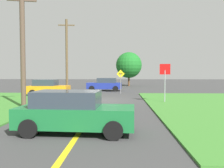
{
  "coord_description": "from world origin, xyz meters",
  "views": [
    {
      "loc": [
        1.6,
        -19.74,
        2.34
      ],
      "look_at": [
        0.73,
        3.7,
        1.18
      ],
      "focal_mm": 38.23,
      "sensor_mm": 36.0,
      "label": 1
    }
  ],
  "objects_px": {
    "stop_sign": "(165,75)",
    "oak_tree_left": "(129,65)",
    "utility_pole_near": "(23,49)",
    "car_behind_on_main_road": "(74,112)",
    "direction_sign": "(121,79)",
    "car_approaching_junction": "(105,84)",
    "utility_pole_mid": "(67,55)",
    "parked_car_near_building": "(48,88)"
  },
  "relations": [
    {
      "from": "car_approaching_junction",
      "to": "direction_sign",
      "type": "xyz_separation_m",
      "value": [
        1.97,
        -3.33,
        0.82
      ]
    },
    {
      "from": "stop_sign",
      "to": "oak_tree_left",
      "type": "height_order",
      "value": "oak_tree_left"
    },
    {
      "from": "utility_pole_mid",
      "to": "oak_tree_left",
      "type": "distance_m",
      "value": 15.87
    },
    {
      "from": "parked_car_near_building",
      "to": "car_approaching_junction",
      "type": "bearing_deg",
      "value": 53.21
    },
    {
      "from": "utility_pole_mid",
      "to": "direction_sign",
      "type": "xyz_separation_m",
      "value": [
        6.0,
        0.01,
        -2.62
      ]
    },
    {
      "from": "car_behind_on_main_road",
      "to": "direction_sign",
      "type": "relative_size",
      "value": 1.74
    },
    {
      "from": "parked_car_near_building",
      "to": "oak_tree_left",
      "type": "height_order",
      "value": "oak_tree_left"
    },
    {
      "from": "utility_pole_near",
      "to": "stop_sign",
      "type": "bearing_deg",
      "value": 18.22
    },
    {
      "from": "utility_pole_near",
      "to": "oak_tree_left",
      "type": "bearing_deg",
      "value": 73.26
    },
    {
      "from": "car_approaching_junction",
      "to": "utility_pole_near",
      "type": "bearing_deg",
      "value": 75.54
    },
    {
      "from": "utility_pole_near",
      "to": "oak_tree_left",
      "type": "relative_size",
      "value": 1.31
    },
    {
      "from": "utility_pole_mid",
      "to": "oak_tree_left",
      "type": "height_order",
      "value": "utility_pole_mid"
    },
    {
      "from": "car_approaching_junction",
      "to": "utility_pole_mid",
      "type": "height_order",
      "value": "utility_pole_mid"
    },
    {
      "from": "car_behind_on_main_road",
      "to": "parked_car_near_building",
      "type": "height_order",
      "value": "same"
    },
    {
      "from": "car_behind_on_main_road",
      "to": "direction_sign",
      "type": "xyz_separation_m",
      "value": [
        1.77,
        17.38,
        0.82
      ]
    },
    {
      "from": "stop_sign",
      "to": "utility_pole_mid",
      "type": "bearing_deg",
      "value": -35.1
    },
    {
      "from": "car_behind_on_main_road",
      "to": "utility_pole_near",
      "type": "height_order",
      "value": "utility_pole_near"
    },
    {
      "from": "stop_sign",
      "to": "car_behind_on_main_road",
      "type": "bearing_deg",
      "value": 66.68
    },
    {
      "from": "stop_sign",
      "to": "utility_pole_near",
      "type": "distance_m",
      "value": 10.29
    },
    {
      "from": "car_behind_on_main_road",
      "to": "stop_sign",
      "type": "bearing_deg",
      "value": 63.96
    },
    {
      "from": "utility_pole_near",
      "to": "direction_sign",
      "type": "height_order",
      "value": "utility_pole_near"
    },
    {
      "from": "stop_sign",
      "to": "parked_car_near_building",
      "type": "distance_m",
      "value": 11.68
    },
    {
      "from": "parked_car_near_building",
      "to": "direction_sign",
      "type": "xyz_separation_m",
      "value": [
        7.13,
        3.25,
        0.82
      ]
    },
    {
      "from": "car_behind_on_main_road",
      "to": "parked_car_near_building",
      "type": "distance_m",
      "value": 15.12
    },
    {
      "from": "oak_tree_left",
      "to": "car_approaching_junction",
      "type": "bearing_deg",
      "value": -107.37
    },
    {
      "from": "stop_sign",
      "to": "utility_pole_mid",
      "type": "height_order",
      "value": "utility_pole_mid"
    },
    {
      "from": "parked_car_near_building",
      "to": "utility_pole_near",
      "type": "bearing_deg",
      "value": -82.41
    },
    {
      "from": "car_behind_on_main_road",
      "to": "direction_sign",
      "type": "bearing_deg",
      "value": 87.37
    },
    {
      "from": "utility_pole_near",
      "to": "car_behind_on_main_road",
      "type": "bearing_deg",
      "value": -53.48
    },
    {
      "from": "car_approaching_junction",
      "to": "oak_tree_left",
      "type": "xyz_separation_m",
      "value": [
        3.35,
        10.7,
        2.74
      ]
    },
    {
      "from": "utility_pole_mid",
      "to": "stop_sign",
      "type": "bearing_deg",
      "value": -41.01
    },
    {
      "from": "parked_car_near_building",
      "to": "utility_pole_mid",
      "type": "relative_size",
      "value": 0.48
    },
    {
      "from": "utility_pole_near",
      "to": "direction_sign",
      "type": "xyz_separation_m",
      "value": [
        6.25,
        11.34,
        -2.23
      ]
    },
    {
      "from": "stop_sign",
      "to": "utility_pole_mid",
      "type": "distance_m",
      "value": 12.62
    },
    {
      "from": "car_approaching_junction",
      "to": "utility_pole_near",
      "type": "xyz_separation_m",
      "value": [
        -4.28,
        -14.67,
        3.05
      ]
    },
    {
      "from": "utility_pole_near",
      "to": "direction_sign",
      "type": "relative_size",
      "value": 2.88
    },
    {
      "from": "stop_sign",
      "to": "oak_tree_left",
      "type": "distance_m",
      "value": 22.33
    },
    {
      "from": "stop_sign",
      "to": "car_behind_on_main_road",
      "type": "xyz_separation_m",
      "value": [
        -5.16,
        -9.21,
        -1.31
      ]
    },
    {
      "from": "stop_sign",
      "to": "utility_pole_near",
      "type": "height_order",
      "value": "utility_pole_near"
    },
    {
      "from": "car_behind_on_main_road",
      "to": "utility_pole_mid",
      "type": "relative_size",
      "value": 0.55
    },
    {
      "from": "utility_pole_mid",
      "to": "parked_car_near_building",
      "type": "bearing_deg",
      "value": -109.23
    },
    {
      "from": "car_approaching_junction",
      "to": "parked_car_near_building",
      "type": "distance_m",
      "value": 8.36
    }
  ]
}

